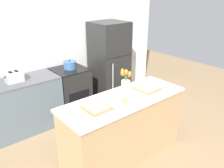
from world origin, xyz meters
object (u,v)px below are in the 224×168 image
refrigerator (109,63)px  toaster (14,77)px  plate_setting_right (148,89)px  stove_range (71,91)px  pear_figurine (125,100)px  flower_vase (126,87)px  cooking_pot (70,65)px  plate_setting_left (97,108)px

refrigerator → toaster: size_ratio=5.98×
plate_setting_right → stove_range: bearing=102.5°
stove_range → plate_setting_right: bearing=-77.5°
pear_figurine → flower_vase: bearing=43.7°
flower_vase → plate_setting_right: (0.46, 0.02, -0.16)m
cooking_pot → plate_setting_left: bearing=-109.7°
stove_range → plate_setting_left: bearing=-109.1°
stove_range → plate_setting_left: 1.77m
refrigerator → cooking_pot: 0.94m
stove_range → cooking_pot: size_ratio=3.83×
stove_range → plate_setting_right: size_ratio=2.86×
refrigerator → pear_figurine: size_ratio=14.55×
flower_vase → stove_range: bearing=86.5°
stove_range → refrigerator: size_ratio=0.54×
flower_vase → plate_setting_left: size_ratio=1.32×
stove_range → pear_figurine: bearing=-96.8°
flower_vase → plate_setting_right: flower_vase is taller
flower_vase → cooking_pot: (0.12, 1.63, -0.13)m
stove_range → flower_vase: size_ratio=2.16×
refrigerator → plate_setting_left: (-1.51, -1.61, 0.11)m
refrigerator → flower_vase: bearing=-122.9°
flower_vase → plate_setting_left: flower_vase is taller
plate_setting_right → toaster: 2.09m
plate_setting_right → refrigerator: bearing=69.7°
cooking_pot → flower_vase: bearing=-94.2°
plate_setting_right → toaster: (-1.35, 1.60, 0.04)m
toaster → cooking_pot: bearing=0.7°
plate_setting_right → toaster: size_ratio=1.13×
flower_vase → plate_setting_right: 0.48m
refrigerator → cooking_pot: bearing=179.7°
stove_range → plate_setting_left: (-0.56, -1.61, 0.50)m
flower_vase → toaster: bearing=118.9°
flower_vase → pear_figurine: size_ratio=3.65×
pear_figurine → toaster: bearing=114.7°
flower_vase → pear_figurine: flower_vase is taller
plate_setting_right → cooking_pot: cooking_pot is taller
refrigerator → toaster: (-1.94, -0.01, 0.16)m
refrigerator → flower_vase: refrigerator is taller
refrigerator → pear_figurine: refrigerator is taller
stove_range → plate_setting_right: (0.36, -1.61, 0.50)m
refrigerator → pear_figurine: 2.08m
refrigerator → flower_vase: size_ratio=3.99×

